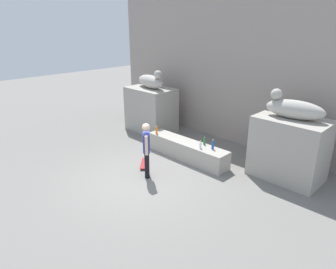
# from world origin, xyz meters

# --- Properties ---
(ground_plane) EXTENTS (40.00, 40.00, 0.00)m
(ground_plane) POSITION_xyz_m (0.00, 0.00, 0.00)
(ground_plane) COLOR slate
(facade_wall) EXTENTS (11.81, 0.60, 5.32)m
(facade_wall) POSITION_xyz_m (0.00, 4.78, 2.66)
(facade_wall) COLOR gray
(facade_wall) RESTS_ON ground_plane
(pedestal_left) EXTENTS (1.97, 1.31, 1.83)m
(pedestal_left) POSITION_xyz_m (-2.98, 3.16, 0.91)
(pedestal_left) COLOR #A39E93
(pedestal_left) RESTS_ON ground_plane
(pedestal_right) EXTENTS (1.97, 1.31, 1.83)m
(pedestal_right) POSITION_xyz_m (2.98, 3.16, 0.91)
(pedestal_right) COLOR #A39E93
(pedestal_right) RESTS_ON ground_plane
(statue_reclining_left) EXTENTS (1.67, 0.82, 0.78)m
(statue_reclining_left) POSITION_xyz_m (-2.94, 3.15, 2.11)
(statue_reclining_left) COLOR #B2AEA4
(statue_reclining_left) RESTS_ON pedestal_left
(statue_reclining_right) EXTENTS (1.66, 0.76, 0.78)m
(statue_reclining_right) POSITION_xyz_m (2.94, 3.15, 2.11)
(statue_reclining_right) COLOR #B2AEA4
(statue_reclining_right) RESTS_ON pedestal_right
(ledge_block) EXTENTS (3.12, 0.63, 0.61)m
(ledge_block) POSITION_xyz_m (0.00, 2.06, 0.30)
(ledge_block) COLOR #A39E93
(ledge_block) RESTS_ON ground_plane
(skater) EXTENTS (0.43, 0.39, 1.67)m
(skater) POSITION_xyz_m (0.02, 0.27, 0.92)
(skater) COLOR black
(skater) RESTS_ON ground_plane
(skateboard) EXTENTS (0.70, 0.72, 0.08)m
(skateboard) POSITION_xyz_m (-0.61, 0.69, 0.06)
(skateboard) COLOR maroon
(skateboard) RESTS_ON ground_plane
(bottle_orange) EXTENTS (0.08, 0.08, 0.29)m
(bottle_orange) POSITION_xyz_m (-1.26, 1.87, 0.73)
(bottle_orange) COLOR orange
(bottle_orange) RESTS_ON ledge_block
(bottle_green) EXTENTS (0.07, 0.07, 0.26)m
(bottle_green) POSITION_xyz_m (0.57, 2.28, 0.71)
(bottle_green) COLOR #1E722D
(bottle_green) RESTS_ON ledge_block
(bottle_clear) EXTENTS (0.07, 0.07, 0.26)m
(bottle_clear) POSITION_xyz_m (0.69, 1.93, 0.71)
(bottle_clear) COLOR silver
(bottle_clear) RESTS_ON ledge_block
(bottle_blue) EXTENTS (0.08, 0.08, 0.32)m
(bottle_blue) POSITION_xyz_m (1.00, 2.17, 0.74)
(bottle_blue) COLOR #194C99
(bottle_blue) RESTS_ON ledge_block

